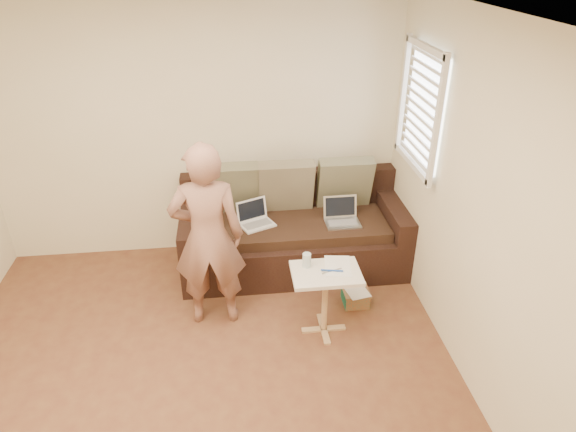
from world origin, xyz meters
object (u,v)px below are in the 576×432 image
Objects in this scene: sofa at (294,228)px; side_table at (325,302)px; drinking_glass at (307,260)px; laptop_silver at (343,224)px; striped_box at (355,296)px; laptop_white at (257,226)px; person at (208,237)px.

sofa is 3.59× the size of side_table.
sofa is at bearing 89.16° from drinking_glass.
side_table is at bearing -111.09° from laptop_silver.
sofa reaches higher than striped_box.
side_table is at bearing -86.97° from laptop_white.
drinking_glass is (0.35, -0.88, 0.15)m from laptop_white.
drinking_glass is 0.50× the size of striped_box.
person reaches higher than laptop_white.
person is at bearing 166.04° from drinking_glass.
laptop_silver is 0.95m from drinking_glass.
striped_box is (0.35, 0.33, -0.23)m from side_table.
drinking_glass is at bearing 166.72° from person.
laptop_silver is at bearing 91.98° from striped_box.
person reaches higher than sofa.
laptop_white is at bearing 174.73° from laptop_silver.
striped_box is (0.49, -0.70, -0.35)m from sofa.
person is at bearing -137.24° from sofa.
striped_box is at bearing -55.31° from sofa.
drinking_glass is (-0.01, -0.94, 0.25)m from sofa.
person is 6.86× the size of striped_box.
sofa is 6.98× the size of laptop_white.
laptop_silver is 1.05× the size of laptop_white.
laptop_silver is at bearing -15.56° from sofa.
laptop_silver is 0.72m from striped_box.
laptop_white is at bearing 117.06° from side_table.
sofa reaches higher than drinking_glass.
sofa reaches higher than laptop_white.
laptop_silver is 2.77× the size of drinking_glass.
laptop_silver is 1.44m from person.
sofa is at bearing 124.69° from striped_box.
sofa is 1.17m from person.
person is at bearing -154.94° from laptop_silver.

